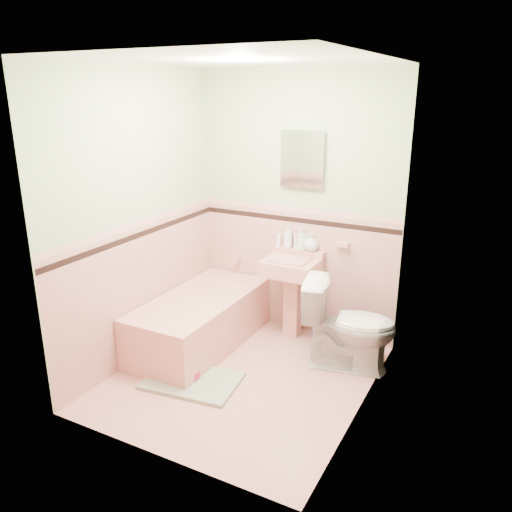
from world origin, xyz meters
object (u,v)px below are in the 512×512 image
at_px(medicine_cabinet, 303,159).
at_px(soap_bottle_mid, 301,239).
at_px(toilet, 349,325).
at_px(soap_bottle_left, 288,236).
at_px(soap_bottle_right, 311,242).
at_px(sink, 290,299).
at_px(shoe, 189,374).
at_px(bathtub, 200,322).
at_px(bucket, 323,336).

relative_size(medicine_cabinet, soap_bottle_mid, 2.32).
distance_m(soap_bottle_mid, toilet, 0.97).
distance_m(soap_bottle_left, soap_bottle_right, 0.24).
xyz_separation_m(sink, medicine_cabinet, (0.00, 0.21, 1.30)).
bearing_deg(shoe, soap_bottle_left, 77.62).
xyz_separation_m(bathtub, soap_bottle_mid, (0.70, 0.71, 0.73)).
relative_size(bathtub, soap_bottle_right, 8.58).
distance_m(medicine_cabinet, soap_bottle_right, 0.77).
bearing_deg(soap_bottle_mid, medicine_cabinet, 123.26).
bearing_deg(bucket, soap_bottle_left, 155.20).
xyz_separation_m(soap_bottle_left, shoe, (-0.29, -1.30, -0.90)).
relative_size(soap_bottle_left, shoe, 1.37).
height_order(soap_bottle_right, bucket, soap_bottle_right).
height_order(soap_bottle_right, toilet, soap_bottle_right).
xyz_separation_m(soap_bottle_left, soap_bottle_mid, (0.13, 0.00, -0.00)).
xyz_separation_m(bathtub, soap_bottle_left, (0.57, 0.71, 0.73)).
height_order(bathtub, soap_bottle_right, soap_bottle_right).
bearing_deg(bucket, soap_bottle_mid, 147.26).
height_order(bucket, shoe, bucket).
bearing_deg(bucket, soap_bottle_right, 137.30).
relative_size(bathtub, shoe, 9.28).
bearing_deg(sink, bathtub, -142.07).
bearing_deg(bucket, bathtub, -154.62).
bearing_deg(soap_bottle_right, sink, -124.17).
height_order(sink, medicine_cabinet, medicine_cabinet).
xyz_separation_m(soap_bottle_left, bucket, (0.47, -0.22, -0.85)).
bearing_deg(sink, soap_bottle_right, 55.83).
distance_m(soap_bottle_mid, shoe, 1.63).
bearing_deg(bathtub, bucket, 25.38).
height_order(sink, toilet, sink).
bearing_deg(bathtub, toilet, 10.55).
height_order(soap_bottle_mid, soap_bottle_right, soap_bottle_mid).
height_order(bathtub, sink, sink).
relative_size(sink, medicine_cabinet, 1.60).
xyz_separation_m(medicine_cabinet, soap_bottle_mid, (0.02, -0.03, -0.74)).
bearing_deg(toilet, bucket, 40.79).
relative_size(bathtub, toilet, 1.90).
height_order(soap_bottle_left, bucket, soap_bottle_left).
bearing_deg(medicine_cabinet, bucket, -34.66).
xyz_separation_m(soap_bottle_mid, soap_bottle_right, (0.10, 0.00, -0.02)).
xyz_separation_m(bathtub, toilet, (1.35, 0.25, 0.17)).
height_order(bathtub, soap_bottle_left, soap_bottle_left).
bearing_deg(soap_bottle_left, bathtub, -128.62).
height_order(toilet, shoe, toilet).
height_order(medicine_cabinet, bucket, medicine_cabinet).
xyz_separation_m(soap_bottle_left, soap_bottle_right, (0.24, 0.00, -0.02)).
distance_m(soap_bottle_right, toilet, 0.90).
bearing_deg(soap_bottle_right, toilet, -39.77).
bearing_deg(shoe, soap_bottle_mid, 72.20).
xyz_separation_m(sink, soap_bottle_left, (-0.11, 0.18, 0.56)).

